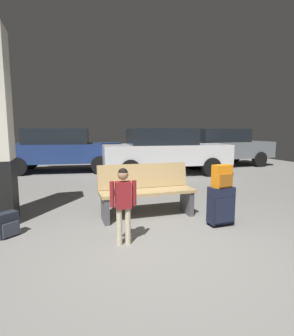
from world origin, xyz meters
TOP-DOWN VIEW (x-y plane):
  - ground_plane at (0.00, 4.00)m, footprint 18.00×18.00m
  - bench at (0.18, 1.42)m, footprint 1.61×0.54m
  - suitcase at (1.14, 0.64)m, footprint 0.39×0.25m
  - backpack_bright at (1.14, 0.64)m, footprint 0.30×0.22m
  - child at (-0.44, 0.40)m, footprint 0.34×0.20m
  - backpack_dark_floor at (-1.92, 1.13)m, footprint 0.32×0.31m
  - parked_car_far at (-1.20, 7.20)m, footprint 4.29×2.23m
  - parked_car_near at (2.07, 5.58)m, footprint 4.23×2.06m
  - parked_car_side at (4.99, 6.85)m, footprint 4.18×1.95m

SIDE VIEW (x-z plane):
  - ground_plane at x=0.00m, z-range -0.10..0.00m
  - backpack_dark_floor at x=-1.92m, z-range 0.00..0.34m
  - suitcase at x=1.14m, z-range 0.02..0.62m
  - bench at x=0.18m, z-range 0.00..0.88m
  - child at x=-0.44m, z-range 0.11..1.11m
  - backpack_bright at x=1.14m, z-range 0.60..0.94m
  - parked_car_far at x=-1.20m, z-range 0.05..1.56m
  - parked_car_near at x=2.07m, z-range 0.05..1.56m
  - parked_car_side at x=4.99m, z-range 0.05..1.56m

